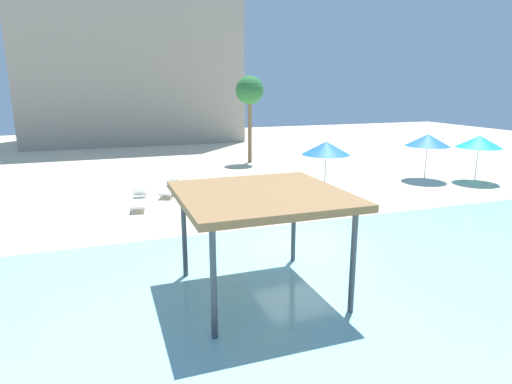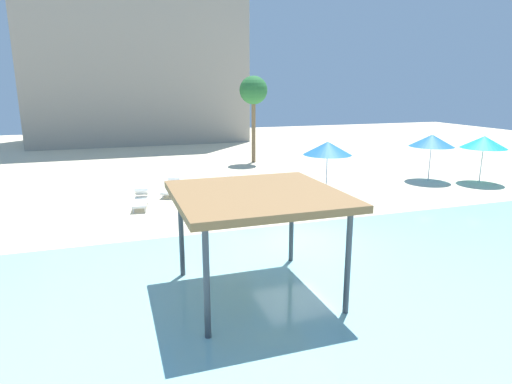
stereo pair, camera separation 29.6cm
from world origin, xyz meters
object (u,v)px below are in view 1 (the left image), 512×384
object	(u,v)px
shade_pavilion	(261,199)
lounge_chair_1	(139,200)
beach_umbrella_blue_4	(428,140)
lounge_chair_3	(232,184)
lounge_chair_2	(274,191)
beach_umbrella_blue_0	(326,148)
lounge_chair_0	(170,188)
palm_tree_0	(250,92)
beach_umbrella_teal_2	(479,142)

from	to	relation	value
shade_pavilion	lounge_chair_1	bearing A→B (deg)	103.34
beach_umbrella_blue_4	shade_pavilion	bearing A→B (deg)	-143.73
beach_umbrella_blue_4	lounge_chair_3	world-z (taller)	beach_umbrella_blue_4
lounge_chair_2	beach_umbrella_blue_0	bearing A→B (deg)	40.92
beach_umbrella_blue_4	lounge_chair_2	xyz separation A→B (m)	(-9.63, -0.90, -1.93)
lounge_chair_2	beach_umbrella_blue_4	bearing A→B (deg)	88.81
lounge_chair_3	lounge_chair_2	bearing A→B (deg)	6.22
lounge_chair_3	beach_umbrella_blue_0	bearing A→B (deg)	11.20
shade_pavilion	beach_umbrella_blue_4	size ratio (longest dim) A/B	1.54
lounge_chair_1	lounge_chair_3	bearing A→B (deg)	118.07
beach_umbrella_blue_4	lounge_chair_0	size ratio (longest dim) A/B	1.31
beach_umbrella_blue_0	palm_tree_0	size ratio (longest dim) A/B	0.48
lounge_chair_2	lounge_chair_3	xyz separation A→B (m)	(-1.53, 2.00, 0.00)
shade_pavilion	palm_tree_0	xyz separation A→B (m)	(6.10, 18.85, 2.27)
beach_umbrella_blue_4	lounge_chair_3	distance (m)	11.38
palm_tree_0	lounge_chair_3	bearing A→B (deg)	-115.03
lounge_chair_2	palm_tree_0	xyz separation A→B (m)	(2.08, 9.73, 4.48)
beach_umbrella_teal_2	lounge_chair_1	size ratio (longest dim) A/B	1.31
beach_umbrella_teal_2	lounge_chair_3	size ratio (longest dim) A/B	1.33
beach_umbrella_teal_2	beach_umbrella_blue_4	world-z (taller)	beach_umbrella_blue_4
lounge_chair_0	beach_umbrella_blue_0	bearing A→B (deg)	81.17
lounge_chair_1	palm_tree_0	xyz separation A→B (m)	(8.34, 9.40, 4.48)
beach_umbrella_blue_4	lounge_chair_2	size ratio (longest dim) A/B	1.33
beach_umbrella_blue_0	lounge_chair_0	distance (m)	7.84
lounge_chair_1	lounge_chair_2	size ratio (longest dim) A/B	1.01
shade_pavilion	palm_tree_0	world-z (taller)	palm_tree_0
beach_umbrella_teal_2	beach_umbrella_blue_4	size ratio (longest dim) A/B	0.99
lounge_chair_3	palm_tree_0	world-z (taller)	palm_tree_0
beach_umbrella_blue_0	lounge_chair_2	bearing A→B (deg)	137.42
palm_tree_0	beach_umbrella_blue_4	bearing A→B (deg)	-49.49
lounge_chair_3	palm_tree_0	size ratio (longest dim) A/B	0.33
lounge_chair_2	palm_tree_0	size ratio (longest dim) A/B	0.33
lounge_chair_0	palm_tree_0	xyz separation A→B (m)	(6.71, 7.50, 4.48)
beach_umbrella_teal_2	beach_umbrella_blue_4	xyz separation A→B (m)	(-2.34, 1.34, 0.02)
lounge_chair_2	lounge_chair_3	bearing A→B (deg)	-149.16
beach_umbrella_teal_2	lounge_chair_3	distance (m)	13.85
lounge_chair_0	lounge_chair_1	size ratio (longest dim) A/B	1.01
beach_umbrella_blue_0	lounge_chair_1	bearing A→B (deg)	166.08
beach_umbrella_blue_0	lounge_chair_2	distance (m)	3.30
lounge_chair_0	lounge_chair_2	distance (m)	5.14
beach_umbrella_teal_2	lounge_chair_3	world-z (taller)	beach_umbrella_teal_2
beach_umbrella_blue_4	lounge_chair_1	size ratio (longest dim) A/B	1.32
beach_umbrella_blue_4	lounge_chair_2	world-z (taller)	beach_umbrella_blue_4
beach_umbrella_blue_4	lounge_chair_2	bearing A→B (deg)	-174.69
beach_umbrella_blue_4	lounge_chair_0	world-z (taller)	beach_umbrella_blue_4
shade_pavilion	lounge_chair_1	size ratio (longest dim) A/B	2.03
shade_pavilion	beach_umbrella_blue_4	bearing A→B (deg)	36.27
lounge_chair_1	beach_umbrella_blue_0	bearing A→B (deg)	84.74
beach_umbrella_blue_0	palm_tree_0	world-z (taller)	palm_tree_0
beach_umbrella_blue_0	lounge_chair_0	bearing A→B (deg)	148.82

